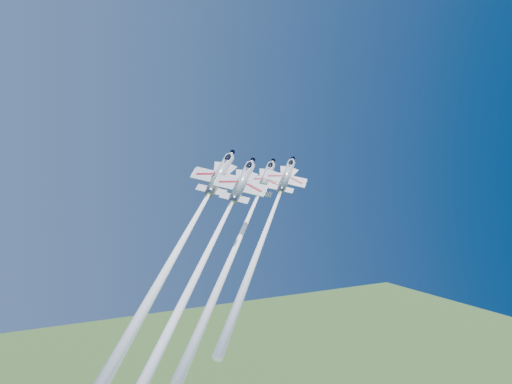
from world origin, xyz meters
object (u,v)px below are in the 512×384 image
jet_lead (239,238)px  jet_slot (203,261)px  jet_left (186,235)px  jet_right (266,230)px

jet_lead → jet_slot: jet_slot is taller
jet_left → jet_slot: size_ratio=0.91×
jet_left → jet_right: 13.99m
jet_lead → jet_slot: size_ratio=0.89×
jet_lead → jet_right: bearing=-11.9°
jet_left → jet_slot: bearing=-61.0°
jet_left → jet_right: bearing=19.9°
jet_right → jet_lead: bearing=168.1°
jet_lead → jet_slot: bearing=-100.3°
jet_lead → jet_left: size_ratio=0.97×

